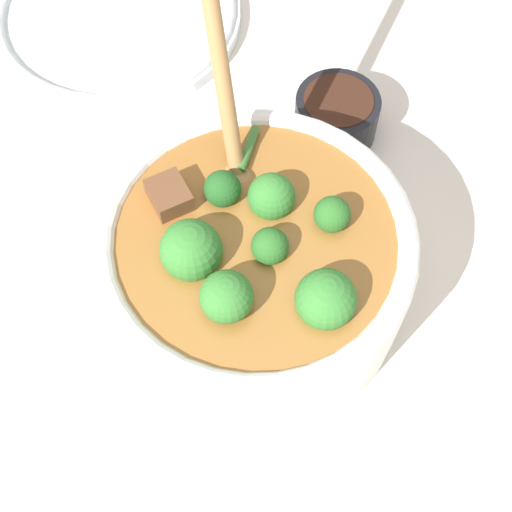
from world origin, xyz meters
name	(u,v)px	position (x,y,z in m)	size (l,w,h in m)	color
ground_plane	(256,291)	(0.00, 0.00, 0.00)	(4.00, 4.00, 0.00)	silver
stew_bowl	(256,260)	(0.00, 0.00, 0.05)	(0.25, 0.23, 0.22)	white
condiment_bowl	(337,114)	(-0.07, 0.16, 0.02)	(0.07, 0.07, 0.04)	black
empty_plate	(116,14)	(-0.32, 0.10, 0.01)	(0.25, 0.25, 0.02)	white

